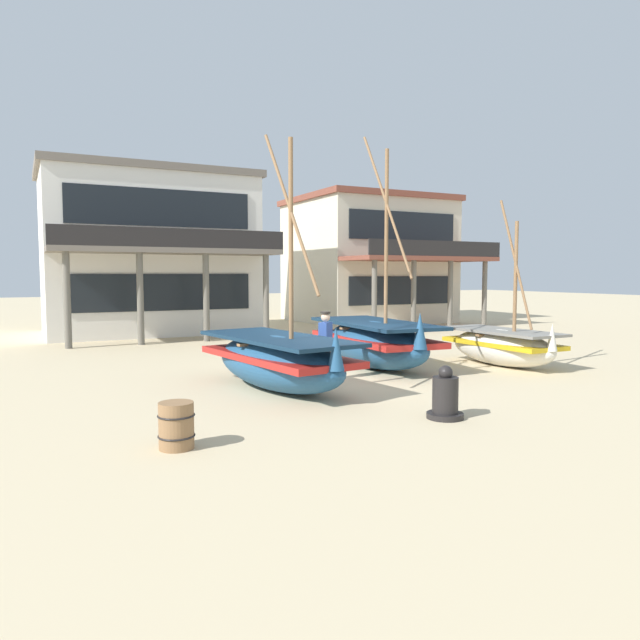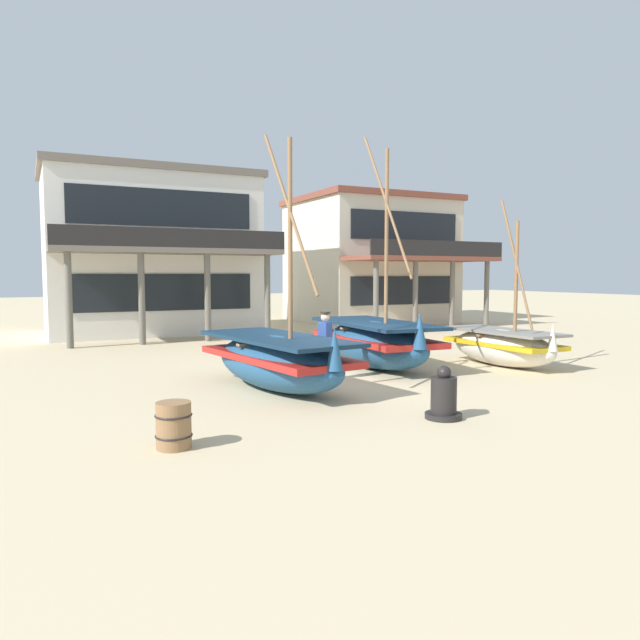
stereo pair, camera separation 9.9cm
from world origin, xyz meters
TOP-DOWN VIEW (x-y plane):
  - ground_plane at (0.00, 0.00)m, footprint 120.00×120.00m
  - fishing_boat_near_left at (-1.81, -0.51)m, footprint 2.37×4.75m
  - fishing_boat_centre_large at (1.82, 1.20)m, footprint 2.17×4.83m
  - fishing_boat_far_right at (5.22, -0.14)m, footprint 1.51×3.72m
  - fisherman_by_hull at (-0.31, 0.09)m, footprint 0.42×0.39m
  - capstan_winch at (-0.17, -4.33)m, footprint 0.67×0.67m
  - wooden_barrel at (-4.93, -3.99)m, footprint 0.56×0.56m
  - harbor_building_main at (-1.79, 14.15)m, footprint 8.96×7.89m
  - harbor_building_annex at (10.22, 15.35)m, footprint 7.71×9.86m

SIDE VIEW (x-z plane):
  - ground_plane at x=0.00m, z-range 0.00..0.00m
  - wooden_barrel at x=-4.93m, z-range 0.00..0.70m
  - capstan_winch at x=-0.17m, z-range -0.10..0.86m
  - fishing_boat_far_right at x=5.22m, z-range -1.76..2.90m
  - fishing_boat_near_left at x=-1.81m, z-range -2.19..3.53m
  - fishing_boat_centre_large at x=1.82m, z-range -2.51..3.93m
  - fisherman_by_hull at x=-0.31m, z-range -0.01..1.68m
  - harbor_building_annex at x=10.22m, z-range 0.01..6.72m
  - harbor_building_main at x=-1.79m, z-range 0.01..7.04m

